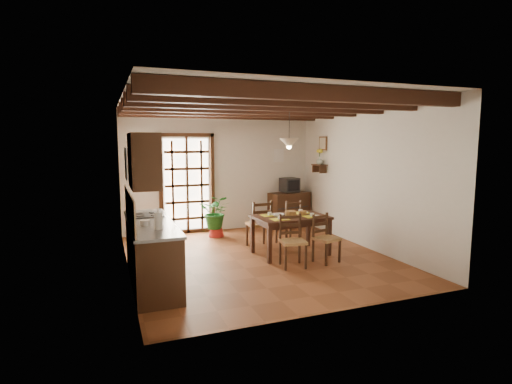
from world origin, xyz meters
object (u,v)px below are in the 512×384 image
dining_table (291,221)px  chair_far_right (289,230)px  sideboard (289,210)px  pendant_lamp (289,142)px  crt_tv (290,185)px  chair_near_right (326,247)px  chair_far_left (259,233)px  kitchen_counter (151,251)px  potted_plant (216,211)px  chair_near_left (292,251)px

dining_table → chair_far_right: bearing=63.8°
sideboard → pendant_lamp: (-1.04, -2.11, 1.65)m
dining_table → crt_tv: 2.47m
chair_near_right → chair_far_left: (-0.73, 1.33, 0.03)m
kitchen_counter → potted_plant: 2.96m
chair_near_right → chair_far_left: bearing=102.9°
kitchen_counter → crt_tv: (3.63, 2.82, 0.57)m
crt_tv → kitchen_counter: bearing=-150.3°
potted_plant → sideboard: bearing=10.8°
kitchen_counter → chair_far_left: bearing=29.8°
kitchen_counter → potted_plant: potted_plant is taller
kitchen_counter → chair_near_right: size_ratio=2.69×
chair_far_left → chair_far_right: chair_far_left is taller
dining_table → chair_near_right: chair_near_right is taller
chair_near_left → chair_far_left: 1.36m
chair_near_right → chair_far_right: size_ratio=0.92×
kitchen_counter → chair_far_left: (2.23, 1.28, -0.18)m
kitchen_counter → pendant_lamp: 3.13m
chair_near_left → sideboard: bearing=73.5°
kitchen_counter → crt_tv: kitchen_counter is taller
chair_near_right → chair_far_right: 1.36m
potted_plant → chair_far_right: bearing=-42.8°
sideboard → potted_plant: size_ratio=0.51×
dining_table → chair_near_left: chair_near_left is taller
dining_table → crt_tv: crt_tv is taller
kitchen_counter → chair_near_left: 2.31m
crt_tv → pendant_lamp: size_ratio=0.52×
kitchen_counter → dining_table: size_ratio=1.64×
crt_tv → chair_far_left: bearing=-140.4°
dining_table → crt_tv: size_ratio=3.12×
kitchen_counter → potted_plant: (1.66, 2.45, 0.10)m
chair_far_right → dining_table: bearing=55.0°
pendant_lamp → potted_plant: bearing=118.2°
chair_far_right → pendant_lamp: pendant_lamp is taller
chair_near_left → pendant_lamp: 1.99m
chair_far_right → potted_plant: bearing=-54.4°
chair_near_left → crt_tv: (1.33, 2.90, 0.76)m
chair_near_right → crt_tv: size_ratio=1.91×
crt_tv → sideboard: bearing=81.9°
crt_tv → pendant_lamp: bearing=-124.3°
dining_table → chair_near_right: (0.36, -0.66, -0.37)m
chair_near_right → pendant_lamp: size_ratio=0.99×
chair_far_right → sideboard: (0.74, 1.51, 0.14)m
sideboard → pendant_lamp: pendant_lamp is taller
crt_tv → chair_far_right: bearing=-124.1°
chair_far_left → crt_tv: crt_tv is taller
chair_near_left → chair_near_right: (0.66, 0.03, -0.01)m
dining_table → chair_far_right: (0.30, 0.70, -0.34)m
chair_near_left → potted_plant: 2.63m
chair_near_left → dining_table: bearing=75.1°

